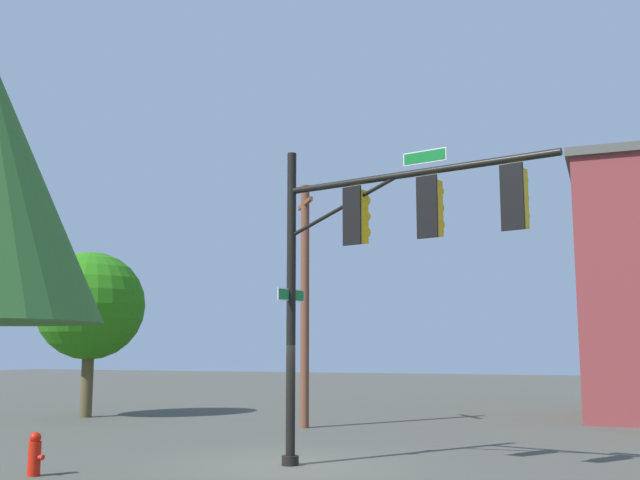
{
  "coord_description": "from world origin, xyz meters",
  "views": [
    {
      "loc": [
        6.42,
        -14.97,
        2.41
      ],
      "look_at": [
        0.52,
        0.39,
        4.82
      ],
      "focal_mm": 42.11,
      "sensor_mm": 36.0,
      "label": 1
    }
  ],
  "objects_px": {
    "signal_pole_assembly": "(385,238)",
    "utility_pole": "(305,300)",
    "fire_hydrant": "(35,454)",
    "tree_mid": "(90,306)"
  },
  "relations": [
    {
      "from": "utility_pole",
      "to": "fire_hydrant",
      "type": "distance_m",
      "value": 10.87
    },
    {
      "from": "fire_hydrant",
      "to": "tree_mid",
      "type": "relative_size",
      "value": 0.14
    },
    {
      "from": "fire_hydrant",
      "to": "tree_mid",
      "type": "bearing_deg",
      "value": 124.02
    },
    {
      "from": "tree_mid",
      "to": "signal_pole_assembly",
      "type": "bearing_deg",
      "value": -31.21
    },
    {
      "from": "utility_pole",
      "to": "fire_hydrant",
      "type": "bearing_deg",
      "value": -98.33
    },
    {
      "from": "signal_pole_assembly",
      "to": "utility_pole",
      "type": "bearing_deg",
      "value": 122.42
    },
    {
      "from": "signal_pole_assembly",
      "to": "fire_hydrant",
      "type": "xyz_separation_m",
      "value": [
        -6.35,
        -2.51,
        -4.24
      ]
    },
    {
      "from": "signal_pole_assembly",
      "to": "fire_hydrant",
      "type": "height_order",
      "value": "signal_pole_assembly"
    },
    {
      "from": "signal_pole_assembly",
      "to": "fire_hydrant",
      "type": "relative_size",
      "value": 8.13
    },
    {
      "from": "utility_pole",
      "to": "fire_hydrant",
      "type": "relative_size",
      "value": 9.27
    }
  ]
}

